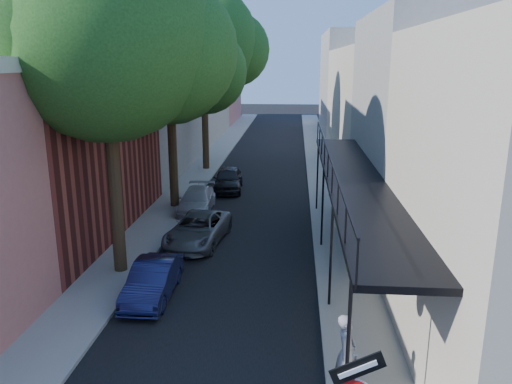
% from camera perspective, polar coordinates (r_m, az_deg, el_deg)
% --- Properties ---
extents(road_surface, '(6.00, 64.00, 0.01)m').
position_cam_1_polar(road_surface, '(36.53, 1.01, 3.45)').
color(road_surface, black).
rests_on(road_surface, ground).
extents(sidewalk_left, '(2.00, 64.00, 0.12)m').
position_cam_1_polar(sidewalk_left, '(36.97, -5.20, 3.62)').
color(sidewalk_left, gray).
rests_on(sidewalk_left, ground).
extents(sidewalk_right, '(2.00, 64.00, 0.12)m').
position_cam_1_polar(sidewalk_right, '(36.49, 7.31, 3.41)').
color(sidewalk_right, gray).
rests_on(sidewalk_right, ground).
extents(buildings_left, '(10.10, 59.10, 12.00)m').
position_cam_1_polar(buildings_left, '(36.44, -14.11, 10.82)').
color(buildings_left, tan).
rests_on(buildings_left, ground).
extents(buildings_right, '(9.80, 55.00, 10.00)m').
position_cam_1_polar(buildings_right, '(35.99, 15.66, 9.85)').
color(buildings_right, '#B7AC97').
rests_on(buildings_right, ground).
extents(oak_near, '(7.48, 6.80, 11.42)m').
position_cam_1_polar(oak_near, '(16.95, -15.25, 16.60)').
color(oak_near, '#372716').
rests_on(oak_near, ground).
extents(oak_mid, '(6.60, 6.00, 10.20)m').
position_cam_1_polar(oak_mid, '(24.62, -8.91, 14.30)').
color(oak_mid, '#372716').
rests_on(oak_mid, ground).
extents(oak_far, '(7.70, 7.00, 11.90)m').
position_cam_1_polar(oak_far, '(33.49, -5.21, 16.57)').
color(oak_far, '#372716').
rests_on(oak_far, ground).
extents(parked_car_b, '(1.23, 3.48, 1.14)m').
position_cam_1_polar(parked_car_b, '(16.09, -11.72, -9.86)').
color(parked_car_b, '#13173E').
rests_on(parked_car_b, ground).
extents(parked_car_c, '(2.43, 4.46, 1.18)m').
position_cam_1_polar(parked_car_c, '(20.36, -6.63, -4.24)').
color(parked_car_c, '#575A5E').
rests_on(parked_car_c, ground).
extents(parked_car_d, '(1.69, 3.92, 1.12)m').
position_cam_1_polar(parked_car_d, '(24.63, -6.80, -0.93)').
color(parked_car_d, '#B9BABE').
rests_on(parked_car_d, ground).
extents(parked_car_e, '(1.83, 3.99, 1.33)m').
position_cam_1_polar(parked_car_e, '(28.44, -3.22, 1.50)').
color(parked_car_e, black).
rests_on(parked_car_e, ground).
extents(pedestrian, '(0.63, 0.76, 1.77)m').
position_cam_1_polar(pedestrian, '(11.65, 10.27, -17.59)').
color(pedestrian, gray).
rests_on(pedestrian, sidewalk_right).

